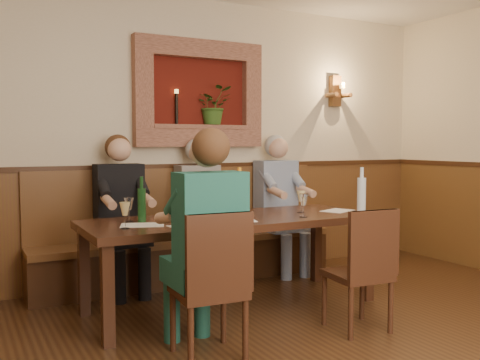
{
  "coord_description": "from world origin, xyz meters",
  "views": [
    {
      "loc": [
        -1.98,
        -2.0,
        1.36
      ],
      "look_at": [
        0.1,
        1.9,
        1.05
      ],
      "focal_mm": 40.0,
      "sensor_mm": 36.0,
      "label": 1
    }
  ],
  "objects_px": {
    "wine_bottle_green_b": "(142,204)",
    "water_bottle": "(361,194)",
    "spittoon_bucket": "(214,204)",
    "wine_bottle_green_a": "(239,198)",
    "bench": "(188,248)",
    "chair_near_left": "(209,315)",
    "person_bench_right": "(280,216)",
    "person_bench_mid": "(201,224)",
    "chair_near_right": "(358,295)",
    "person_chair_front": "(204,262)",
    "person_bench_left": "(122,228)",
    "dining_table": "(232,226)"
  },
  "relations": [
    {
      "from": "wine_bottle_green_b",
      "to": "water_bottle",
      "type": "distance_m",
      "value": 1.87
    },
    {
      "from": "spittoon_bucket",
      "to": "wine_bottle_green_a",
      "type": "relative_size",
      "value": 0.67
    },
    {
      "from": "wine_bottle_green_b",
      "to": "water_bottle",
      "type": "bearing_deg",
      "value": -11.83
    },
    {
      "from": "bench",
      "to": "chair_near_left",
      "type": "bearing_deg",
      "value": -108.51
    },
    {
      "from": "bench",
      "to": "person_bench_right",
      "type": "relative_size",
      "value": 2.08
    },
    {
      "from": "person_bench_mid",
      "to": "wine_bottle_green_a",
      "type": "height_order",
      "value": "person_bench_mid"
    },
    {
      "from": "wine_bottle_green_b",
      "to": "chair_near_right",
      "type": "bearing_deg",
      "value": -36.99
    },
    {
      "from": "person_chair_front",
      "to": "wine_bottle_green_b",
      "type": "height_order",
      "value": "person_chair_front"
    },
    {
      "from": "chair_near_right",
      "to": "person_bench_left",
      "type": "bearing_deg",
      "value": 130.56
    },
    {
      "from": "bench",
      "to": "chair_near_right",
      "type": "distance_m",
      "value": 1.93
    },
    {
      "from": "person_bench_right",
      "to": "person_bench_mid",
      "type": "bearing_deg",
      "value": 179.91
    },
    {
      "from": "chair_near_right",
      "to": "person_bench_mid",
      "type": "xyz_separation_m",
      "value": [
        -0.47,
        1.74,
        0.32
      ]
    },
    {
      "from": "bench",
      "to": "chair_near_right",
      "type": "relative_size",
      "value": 3.35
    },
    {
      "from": "chair_near_right",
      "to": "person_bench_left",
      "type": "distance_m",
      "value": 2.16
    },
    {
      "from": "wine_bottle_green_a",
      "to": "chair_near_right",
      "type": "bearing_deg",
      "value": -53.75
    },
    {
      "from": "bench",
      "to": "spittoon_bucket",
      "type": "relative_size",
      "value": 10.84
    },
    {
      "from": "person_bench_right",
      "to": "spittoon_bucket",
      "type": "xyz_separation_m",
      "value": [
        -1.24,
        -1.0,
        0.29
      ]
    },
    {
      "from": "dining_table",
      "to": "person_bench_left",
      "type": "relative_size",
      "value": 1.67
    },
    {
      "from": "person_bench_left",
      "to": "spittoon_bucket",
      "type": "distance_m",
      "value": 1.13
    },
    {
      "from": "chair_near_left",
      "to": "wine_bottle_green_b",
      "type": "height_order",
      "value": "wine_bottle_green_b"
    },
    {
      "from": "person_bench_left",
      "to": "chair_near_right",
      "type": "bearing_deg",
      "value": -54.37
    },
    {
      "from": "person_bench_right",
      "to": "water_bottle",
      "type": "distance_m",
      "value": 1.19
    },
    {
      "from": "bench",
      "to": "person_chair_front",
      "type": "height_order",
      "value": "person_chair_front"
    },
    {
      "from": "bench",
      "to": "chair_near_left",
      "type": "relative_size",
      "value": 3.19
    },
    {
      "from": "dining_table",
      "to": "person_bench_right",
      "type": "xyz_separation_m",
      "value": [
        1.0,
        0.84,
        -0.08
      ]
    },
    {
      "from": "chair_near_right",
      "to": "person_bench_right",
      "type": "distance_m",
      "value": 1.82
    },
    {
      "from": "wine_bottle_green_a",
      "to": "water_bottle",
      "type": "relative_size",
      "value": 1.04
    },
    {
      "from": "chair_near_left",
      "to": "chair_near_right",
      "type": "distance_m",
      "value": 1.17
    },
    {
      "from": "dining_table",
      "to": "wine_bottle_green_a",
      "type": "bearing_deg",
      "value": -90.14
    },
    {
      "from": "spittoon_bucket",
      "to": "bench",
      "type": "bearing_deg",
      "value": 77.95
    },
    {
      "from": "chair_near_left",
      "to": "water_bottle",
      "type": "xyz_separation_m",
      "value": [
        1.7,
        0.55,
        0.64
      ]
    },
    {
      "from": "person_chair_front",
      "to": "wine_bottle_green_a",
      "type": "relative_size",
      "value": 3.51
    },
    {
      "from": "dining_table",
      "to": "wine_bottle_green_a",
      "type": "relative_size",
      "value": 5.8
    },
    {
      "from": "wine_bottle_green_b",
      "to": "person_bench_left",
      "type": "bearing_deg",
      "value": 85.75
    },
    {
      "from": "dining_table",
      "to": "person_chair_front",
      "type": "distance_m",
      "value": 0.98
    },
    {
      "from": "water_bottle",
      "to": "chair_near_left",
      "type": "bearing_deg",
      "value": -162.2
    },
    {
      "from": "spittoon_bucket",
      "to": "wine_bottle_green_a",
      "type": "distance_m",
      "value": 0.24
    },
    {
      "from": "chair_near_left",
      "to": "wine_bottle_green_b",
      "type": "relative_size",
      "value": 2.67
    },
    {
      "from": "chair_near_right",
      "to": "person_bench_right",
      "type": "bearing_deg",
      "value": 80.94
    },
    {
      "from": "person_bench_left",
      "to": "wine_bottle_green_a",
      "type": "xyz_separation_m",
      "value": [
        0.68,
        -0.97,
        0.33
      ]
    },
    {
      "from": "person_bench_mid",
      "to": "chair_near_left",
      "type": "bearing_deg",
      "value": -112.43
    },
    {
      "from": "person_bench_mid",
      "to": "person_bench_right",
      "type": "bearing_deg",
      "value": -0.09
    },
    {
      "from": "person_bench_left",
      "to": "person_chair_front",
      "type": "height_order",
      "value": "person_chair_front"
    },
    {
      "from": "person_bench_mid",
      "to": "wine_bottle_green_b",
      "type": "relative_size",
      "value": 3.97
    },
    {
      "from": "person_bench_mid",
      "to": "person_chair_front",
      "type": "distance_m",
      "value": 1.76
    },
    {
      "from": "person_chair_front",
      "to": "chair_near_right",
      "type": "bearing_deg",
      "value": -6.09
    },
    {
      "from": "chair_near_left",
      "to": "wine_bottle_green_b",
      "type": "xyz_separation_m",
      "value": [
        -0.14,
        0.93,
        0.62
      ]
    },
    {
      "from": "bench",
      "to": "chair_near_left",
      "type": "distance_m",
      "value": 1.89
    },
    {
      "from": "dining_table",
      "to": "water_bottle",
      "type": "relative_size",
      "value": 6.02
    },
    {
      "from": "chair_near_left",
      "to": "person_chair_front",
      "type": "xyz_separation_m",
      "value": [
        0.0,
        0.07,
        0.33
      ]
    }
  ]
}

